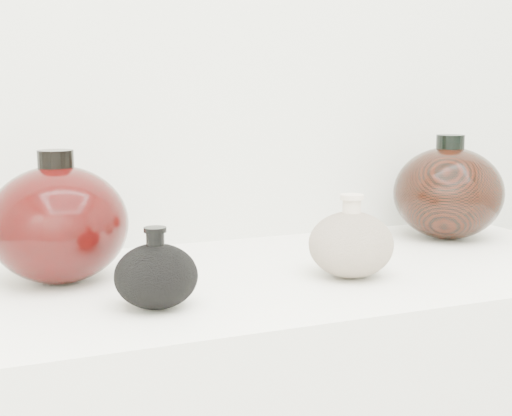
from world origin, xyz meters
name	(u,v)px	position (x,y,z in m)	size (l,w,h in m)	color
black_gourd_vase	(156,275)	(-0.18, 0.84, 0.94)	(0.13, 0.13, 0.10)	black
cream_gourd_vase	(351,244)	(0.12, 0.88, 0.95)	(0.16, 0.16, 0.12)	beige
left_round_pot	(59,224)	(-0.28, 1.02, 0.99)	(0.26, 0.26, 0.19)	black
right_round_pot	(448,192)	(0.43, 1.06, 0.99)	(0.22, 0.22, 0.19)	black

